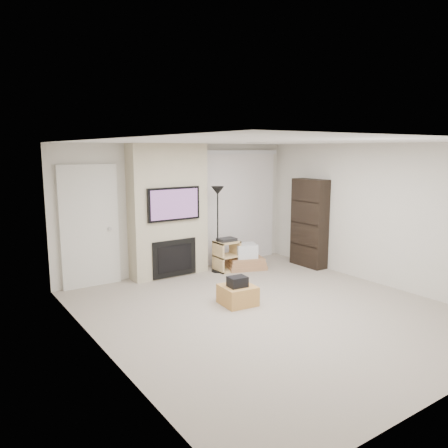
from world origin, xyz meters
TOP-DOWN VIEW (x-y plane):
  - floor at (0.00, 0.00)m, footprint 5.00×5.50m
  - ceiling at (0.00, 0.00)m, footprint 5.00×5.50m
  - wall_back at (0.00, 2.75)m, footprint 5.00×0.00m
  - wall_left at (-2.50, 0.00)m, footprint 0.00×5.50m
  - wall_right at (2.50, 0.00)m, footprint 0.00×5.50m
  - hvac_vent at (0.40, 0.80)m, footprint 0.35×0.18m
  - ottoman at (-0.23, 0.49)m, footprint 0.54×0.54m
  - black_bag at (-0.26, 0.45)m, footprint 0.30×0.24m
  - fireplace_wall at (-0.35, 2.54)m, footprint 1.50×0.47m
  - entry_door at (-1.80, 2.71)m, footprint 1.02×0.11m
  - vertical_blinds at (1.40, 2.70)m, footprint 1.98×0.10m
  - floor_lamp at (0.54, 2.20)m, footprint 0.25×0.25m
  - av_stand at (0.73, 2.17)m, footprint 0.45×0.38m
  - box_stack at (1.14, 2.09)m, footprint 0.90×0.79m
  - bookshelf at (2.34, 1.51)m, footprint 0.30×0.80m

SIDE VIEW (x-z plane):
  - floor at x=0.00m, z-range 0.00..0.00m
  - ottoman at x=-0.23m, z-range 0.00..0.30m
  - box_stack at x=1.14m, z-range -0.06..0.45m
  - av_stand at x=0.73m, z-range 0.02..0.68m
  - black_bag at x=-0.26m, z-range 0.30..0.46m
  - bookshelf at x=2.34m, z-range 0.00..1.80m
  - entry_door at x=-1.80m, z-range -0.02..2.12m
  - fireplace_wall at x=-0.35m, z-range -0.01..2.49m
  - wall_back at x=0.00m, z-range 0.00..2.50m
  - wall_left at x=-2.50m, z-range 0.00..2.50m
  - wall_right at x=2.50m, z-range 0.00..2.50m
  - vertical_blinds at x=1.40m, z-range 0.09..2.46m
  - floor_lamp at x=0.54m, z-range 0.49..2.17m
  - hvac_vent at x=0.40m, z-range 2.49..2.50m
  - ceiling at x=0.00m, z-range 2.50..2.50m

